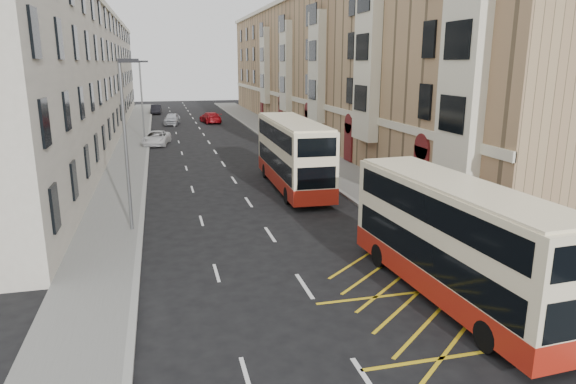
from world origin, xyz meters
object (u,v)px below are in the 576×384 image
object	(u,v)px
double_decker_rear	(293,154)
pedestrian_far	(496,258)
car_silver	(172,119)
pedestrian_near	(529,265)
street_lamp_near	(126,137)
car_dark	(156,109)
street_lamp_far	(142,96)
double_decker_front	(454,241)
car_red	(210,117)
white_van	(156,138)
pedestrian_mid	(516,259)

from	to	relation	value
double_decker_rear	pedestrian_far	distance (m)	16.45
pedestrian_far	car_silver	bearing A→B (deg)	-45.96
pedestrian_near	pedestrian_far	bearing A→B (deg)	-91.77
street_lamp_near	car_dark	distance (m)	60.24
pedestrian_near	double_decker_rear	bearing A→B (deg)	-114.17
street_lamp_far	pedestrian_near	bearing A→B (deg)	-70.85
double_decker_front	pedestrian_near	world-z (taller)	double_decker_front
car_red	white_van	bearing A→B (deg)	59.28
street_lamp_near	street_lamp_far	xyz separation A→B (m)	(0.00, 30.00, 0.00)
street_lamp_near	pedestrian_near	world-z (taller)	street_lamp_near
pedestrian_mid	car_dark	bearing A→B (deg)	78.21
pedestrian_near	white_van	size ratio (longest dim) A/B	0.34
street_lamp_near	double_decker_rear	bearing A→B (deg)	34.17
double_decker_front	car_silver	world-z (taller)	double_decker_front
pedestrian_far	car_dark	bearing A→B (deg)	-46.69
street_lamp_near	car_red	world-z (taller)	street_lamp_near
pedestrian_near	car_red	bearing A→B (deg)	-122.54
car_silver	double_decker_front	bearing A→B (deg)	-72.31
double_decker_rear	pedestrian_mid	size ratio (longest dim) A/B	7.24
white_van	car_silver	world-z (taller)	car_silver
street_lamp_far	white_van	xyz separation A→B (m)	(1.15, -2.54, -3.95)
pedestrian_far	pedestrian_mid	bearing A→B (deg)	-161.33
double_decker_rear	car_red	xyz separation A→B (m)	(-1.44, 38.63, -1.53)
pedestrian_far	pedestrian_near	bearing A→B (deg)	160.05
double_decker_front	pedestrian_mid	world-z (taller)	double_decker_front
street_lamp_far	double_decker_front	distance (m)	41.69
pedestrian_far	white_van	world-z (taller)	pedestrian_far
street_lamp_near	pedestrian_mid	world-z (taller)	street_lamp_near
pedestrian_near	white_van	xyz separation A→B (m)	(-12.85, 37.77, -0.30)
street_lamp_far	double_decker_front	size ratio (longest dim) A/B	0.77
car_red	double_decker_front	bearing A→B (deg)	83.96
street_lamp_near	car_silver	xyz separation A→B (m)	(3.17, 44.45, -3.87)
pedestrian_far	car_silver	world-z (taller)	pedestrian_far
street_lamp_far	pedestrian_mid	world-z (taller)	street_lamp_far
pedestrian_mid	pedestrian_far	xyz separation A→B (m)	(-0.70, 0.18, 0.05)
double_decker_rear	car_red	size ratio (longest dim) A/B	2.20
pedestrian_far	street_lamp_far	bearing A→B (deg)	-37.95
car_red	car_dark	bearing A→B (deg)	-73.37
pedestrian_near	pedestrian_far	size ratio (longest dim) A/B	1.01
car_red	pedestrian_far	bearing A→B (deg)	86.39
street_lamp_near	car_silver	size ratio (longest dim) A/B	1.78
pedestrian_mid	street_lamp_far	bearing A→B (deg)	87.25
double_decker_rear	car_red	bearing A→B (deg)	93.37
car_dark	street_lamp_near	bearing A→B (deg)	-88.21
street_lamp_near	white_van	size ratio (longest dim) A/B	1.63
street_lamp_near	white_van	xyz separation A→B (m)	(1.15, 27.46, -3.95)
double_decker_front	double_decker_rear	size ratio (longest dim) A/B	0.93
white_van	pedestrian_near	bearing A→B (deg)	-61.10
pedestrian_far	street_lamp_near	bearing A→B (deg)	-1.85
double_decker_rear	white_van	distance (m)	22.61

